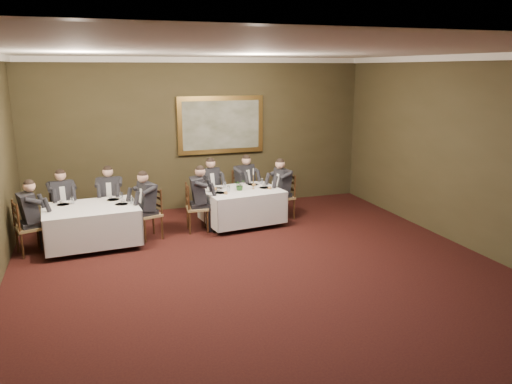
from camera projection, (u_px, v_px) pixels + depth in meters
ground at (278, 290)px, 7.53m from camera, size 10.00×10.00×0.00m
ceiling at (281, 49)px, 6.68m from camera, size 8.00×10.00×0.10m
back_wall at (202, 134)px, 11.70m from camera, size 8.00×0.10×3.50m
right_wall at (502, 161)px, 8.35m from camera, size 0.10×10.00×3.50m
crown_molding at (281, 54)px, 6.70m from camera, size 8.00×10.00×0.12m
table_main at (242, 204)px, 10.59m from camera, size 1.74×1.41×0.67m
table_second at (92, 223)px, 9.30m from camera, size 1.80×1.42×0.67m
chair_main_backleft at (209, 205)px, 11.16m from camera, size 0.55×0.54×1.00m
diner_main_backleft at (209, 195)px, 11.10m from camera, size 0.53×0.58×1.35m
chair_main_backright at (244, 200)px, 11.53m from camera, size 0.56×0.55×1.00m
diner_main_backright at (244, 191)px, 11.46m from camera, size 0.55×0.59×1.35m
chair_main_endleft at (197, 218)px, 10.21m from camera, size 0.45×0.47×1.00m
diner_main_endleft at (197, 207)px, 10.15m from camera, size 0.51×0.44×1.35m
chair_main_endright at (283, 206)px, 11.06m from camera, size 0.48×0.50×1.00m
diner_main_endright at (283, 196)px, 11.00m from camera, size 0.53×0.46×1.35m
chair_sec_backleft at (64, 221)px, 9.95m from camera, size 0.52×0.50×1.00m
diner_sec_backleft at (63, 210)px, 9.89m from camera, size 0.49×0.55×1.35m
chair_sec_backright at (111, 216)px, 10.30m from camera, size 0.48×0.47×1.00m
diner_sec_backright at (111, 206)px, 10.23m from camera, size 0.45×0.52×1.35m
chair_sec_endright at (150, 224)px, 9.76m from camera, size 0.54×0.55×1.00m
diner_sec_endright at (149, 213)px, 9.69m from camera, size 0.58×0.53×1.35m
chair_sec_endleft at (30, 239)px, 8.93m from camera, size 0.54×0.55×1.00m
diner_sec_endleft at (29, 226)px, 8.88m from camera, size 0.58×0.53×1.35m
centerpiece at (240, 184)px, 10.44m from camera, size 0.29×0.27×0.25m
candlestick at (253, 181)px, 10.55m from camera, size 0.07×0.07×0.46m
place_setting_table_main at (219, 187)px, 10.66m from camera, size 0.33×0.31×0.14m
place_setting_table_second at (66, 202)px, 9.41m from camera, size 0.33×0.31×0.14m
painting at (221, 125)px, 11.73m from camera, size 2.06×0.09×1.35m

